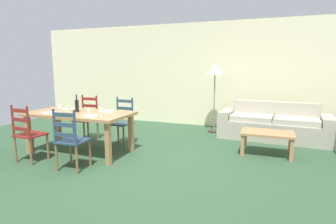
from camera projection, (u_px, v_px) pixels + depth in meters
ground_plane at (143, 163)px, 4.57m from camera, size 9.60×9.60×0.02m
wall_far at (196, 75)px, 7.39m from camera, size 9.60×0.16×2.70m
dining_table at (79, 117)px, 5.02m from camera, size 1.90×0.96×0.75m
dining_chair_near_left at (28, 134)px, 4.56m from camera, size 0.45×0.43×0.96m
dining_chair_near_right at (70, 140)px, 4.18m from camera, size 0.44×0.42×0.96m
dining_chair_far_left at (87, 118)px, 5.92m from camera, size 0.43×0.41×0.96m
dining_chair_far_right at (122, 122)px, 5.55m from camera, size 0.44×0.43×0.96m
dinner_plate_near_left at (49, 113)px, 4.94m from camera, size 0.24×0.24×0.02m
fork_near_left at (43, 112)px, 4.99m from camera, size 0.02×0.17×0.01m
dinner_plate_near_right at (91, 116)px, 4.62m from camera, size 0.24×0.24×0.02m
fork_near_right at (84, 116)px, 4.67m from camera, size 0.03×0.17×0.01m
dinner_plate_far_left at (68, 109)px, 5.40m from camera, size 0.24×0.24×0.02m
fork_far_left at (62, 109)px, 5.45m from camera, size 0.02×0.17×0.01m
dinner_plate_far_right at (108, 111)px, 5.08m from camera, size 0.24×0.24×0.02m
fork_far_right at (101, 111)px, 5.13m from camera, size 0.02×0.17×0.01m
wine_bottle at (77, 106)px, 5.04m from camera, size 0.07×0.07×0.32m
wine_glass_near_left at (59, 106)px, 4.99m from camera, size 0.06×0.06×0.16m
wine_glass_near_right at (101, 109)px, 4.64m from camera, size 0.06×0.06×0.16m
coffee_cup_primary at (89, 111)px, 4.84m from camera, size 0.07×0.07×0.09m
coffee_cup_secondary at (68, 108)px, 5.19m from camera, size 0.07×0.07×0.09m
couch at (273, 126)px, 6.03m from camera, size 2.32×0.94×0.80m
coffee_table at (267, 135)px, 4.93m from camera, size 0.90×0.56×0.42m
standing_lamp at (215, 73)px, 6.49m from camera, size 0.40×0.40×1.64m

